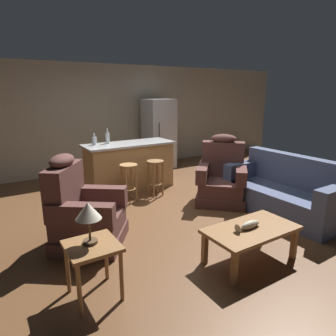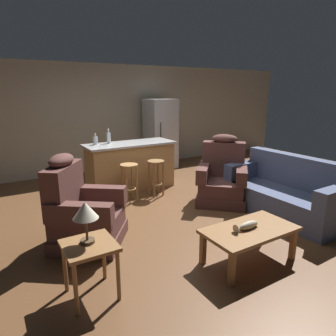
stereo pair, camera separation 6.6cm
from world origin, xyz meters
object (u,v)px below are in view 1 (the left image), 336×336
Objects in this scene: recliner_near_island at (222,178)px; bottle_short_amber at (108,138)px; end_table at (93,254)px; recliner_near_lamp at (83,213)px; kitchen_island at (130,166)px; bar_stool_left at (129,176)px; table_lamp at (88,213)px; bar_stool_right at (155,171)px; coffee_table at (251,232)px; bottle_tall_green at (94,140)px; couch at (285,193)px; fish_figurine at (248,225)px; refrigerator at (159,134)px.

bottle_short_amber is (-1.47, 1.73, 0.64)m from recliner_near_island.
recliner_near_lamp is at bearing 77.71° from end_table.
recliner_near_island is 1.89m from kitchen_island.
recliner_near_island is 1.68m from bar_stool_left.
table_lamp reaches higher than end_table.
recliner_near_lamp reaches higher than bar_stool_right.
bar_stool_left is at bearing 97.52° from coffee_table.
bottle_tall_green is at bearing 70.03° from table_lamp.
coffee_table is 2.11m from recliner_near_lamp.
end_table is at bearing -114.05° from bottle_short_amber.
couch is at bearing -54.09° from bottle_short_amber.
bottle_tall_green is (1.09, 3.05, 0.57)m from end_table.
bar_stool_left and bar_stool_right have the same top height.
fish_figurine is 0.19× the size of refrigerator.
table_lamp is at bearing -21.09° from recliner_near_island.
couch reaches higher than coffee_table.
fish_figurine is at bearing -90.46° from kitchen_island.
fish_figurine is 1.13× the size of bottle_short_amber.
couch is 3.39m from table_lamp.
fish_figurine is at bearing -84.24° from bottle_short_amber.
bar_stool_left is at bearing 57.19° from table_lamp.
bottle_tall_green is at bearing -153.37° from refrigerator.
refrigerator is at bearing 40.57° from kitchen_island.
bottle_short_amber is at bearing 95.76° from fish_figurine.
fish_figurine is 3.23m from kitchen_island.
recliner_near_lamp is 2.21m from bottle_tall_green.
couch is 1.09× the size of refrigerator.
end_table is at bearing -121.14° from kitchen_island.
couch is at bearing 70.84° from recliner_near_island.
bottle_short_amber reaches higher than recliner_near_island.
fish_figurine is (-0.06, 0.00, 0.10)m from coffee_table.
refrigerator reaches higher than couch.
coffee_table is 1.62× the size of bar_stool_right.
table_lamp reaches higher than fish_figurine.
recliner_near_island is 1.25m from bar_stool_right.
bottle_short_amber is at bearing -95.32° from recliner_near_island.
recliner_near_island is 4.00× the size of bottle_short_amber.
bar_stool_left is (1.43, 2.21, -0.40)m from table_lamp.
table_lamp is (-1.72, 0.39, 0.41)m from fish_figurine.
bar_stool_left is at bearing -116.51° from kitchen_island.
end_table is at bearing -20.51° from recliner_near_island.
bar_stool_left is (-0.29, 2.60, 0.01)m from fish_figurine.
coffee_table is 3.24× the size of fish_figurine.
bottle_tall_green reaches higher than table_lamp.
bar_stool_left is 2.54m from refrigerator.
bar_stool_right is at bearing -53.23° from bottle_short_amber.
end_table is 0.32× the size of refrigerator.
recliner_near_lamp is (-1.53, 1.46, 0.06)m from coffee_table.
table_lamp is at bearing 4.83° from couch.
end_table is at bearing 5.40° from couch.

